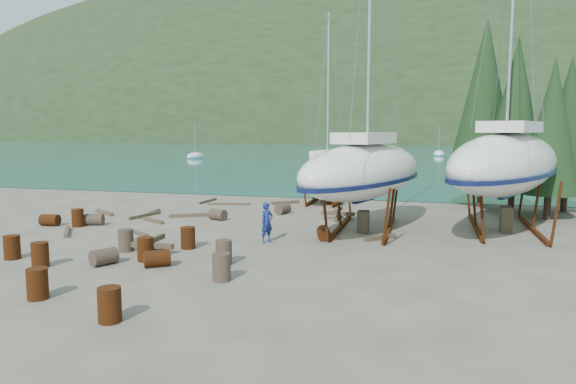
% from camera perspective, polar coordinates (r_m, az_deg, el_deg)
% --- Properties ---
extents(ground, '(600.00, 600.00, 0.00)m').
position_cam_1_polar(ground, '(21.66, -6.06, -5.79)').
color(ground, '#555243').
rests_on(ground, ground).
extents(bay_water, '(700.00, 700.00, 0.00)m').
position_cam_1_polar(bay_water, '(334.83, 13.79, 5.86)').
color(bay_water, '#175E74').
rests_on(bay_water, ground).
extents(far_hill, '(800.00, 360.00, 110.00)m').
position_cam_1_polar(far_hill, '(339.83, 13.81, 5.87)').
color(far_hill, black).
rests_on(far_hill, ground).
extents(far_house_left, '(6.60, 5.60, 5.60)m').
position_cam_1_polar(far_house_left, '(220.36, -2.87, 6.38)').
color(far_house_left, beige).
rests_on(far_house_left, ground).
extents(far_house_center, '(6.60, 5.60, 5.60)m').
position_cam_1_polar(far_house_center, '(211.53, 7.57, 6.31)').
color(far_house_center, beige).
rests_on(far_house_center, ground).
extents(far_house_right, '(6.60, 5.60, 5.60)m').
position_cam_1_polar(far_house_right, '(210.91, 21.23, 5.91)').
color(far_house_right, beige).
rests_on(far_house_right, ground).
extents(cypress_near_right, '(3.60, 3.60, 10.00)m').
position_cam_1_polar(cypress_near_right, '(32.10, 23.98, 8.17)').
color(cypress_near_right, black).
rests_on(cypress_near_right, ground).
extents(cypress_mid_right, '(3.06, 3.06, 8.50)m').
position_cam_1_polar(cypress_mid_right, '(30.38, 27.29, 6.46)').
color(cypress_mid_right, black).
rests_on(cypress_mid_right, ground).
extents(cypress_back_left, '(4.14, 4.14, 11.50)m').
position_cam_1_polar(cypress_back_left, '(33.93, 20.99, 9.68)').
color(cypress_back_left, black).
rests_on(cypress_back_left, ground).
extents(cypress_far_right, '(3.24, 3.24, 9.00)m').
position_cam_1_polar(cypress_far_right, '(33.64, 28.75, 6.84)').
color(cypress_far_right, black).
rests_on(cypress_far_right, ground).
extents(moored_boat_left, '(2.00, 5.00, 6.05)m').
position_cam_1_polar(moored_boat_left, '(88.26, -10.26, 3.93)').
color(moored_boat_left, white).
rests_on(moored_boat_left, ground).
extents(moored_boat_mid, '(2.00, 5.00, 6.05)m').
position_cam_1_polar(moored_boat_mid, '(99.83, 16.41, 4.09)').
color(moored_boat_mid, white).
rests_on(moored_boat_mid, ground).
extents(moored_boat_far, '(2.00, 5.00, 6.05)m').
position_cam_1_polar(moored_boat_far, '(130.72, 8.18, 4.89)').
color(moored_boat_far, white).
rests_on(moored_boat_far, ground).
extents(large_sailboat_near, '(6.53, 11.74, 17.77)m').
position_cam_1_polar(large_sailboat_near, '(24.43, 8.60, 2.40)').
color(large_sailboat_near, white).
rests_on(large_sailboat_near, ground).
extents(large_sailboat_far, '(8.13, 12.87, 19.66)m').
position_cam_1_polar(large_sailboat_far, '(26.26, 23.15, 2.98)').
color(large_sailboat_far, white).
rests_on(large_sailboat_far, ground).
extents(small_sailboat_shore, '(3.59, 7.91, 12.19)m').
position_cam_1_polar(small_sailboat_shore, '(33.65, 4.28, 2.20)').
color(small_sailboat_shore, white).
rests_on(small_sailboat_shore, ground).
extents(worker, '(0.68, 0.75, 1.71)m').
position_cam_1_polar(worker, '(21.77, -2.36, -3.40)').
color(worker, navy).
rests_on(worker, ground).
extents(drum_0, '(0.58, 0.58, 0.88)m').
position_cam_1_polar(drum_0, '(19.88, -25.83, -6.30)').
color(drum_0, '#50270D').
rests_on(drum_0, ground).
extents(drum_1, '(0.92, 1.05, 0.58)m').
position_cam_1_polar(drum_1, '(19.39, -19.77, -6.79)').
color(drum_1, '#2D2823').
rests_on(drum_1, ground).
extents(drum_2, '(0.94, 0.68, 0.58)m').
position_cam_1_polar(drum_2, '(28.20, -24.94, -2.84)').
color(drum_2, '#50270D').
rests_on(drum_2, ground).
extents(drum_3, '(0.58, 0.58, 0.88)m').
position_cam_1_polar(drum_3, '(16.27, -26.07, -9.14)').
color(drum_3, '#50270D').
rests_on(drum_3, ground).
extents(drum_4, '(0.90, 0.61, 0.58)m').
position_cam_1_polar(drum_4, '(33.02, 5.23, -0.90)').
color(drum_4, '#50270D').
rests_on(drum_4, ground).
extents(drum_5, '(0.58, 0.58, 0.88)m').
position_cam_1_polar(drum_5, '(18.42, -7.14, -6.66)').
color(drum_5, '#2D2823').
rests_on(drum_5, ground).
extents(drum_6, '(0.78, 1.00, 0.58)m').
position_cam_1_polar(drum_6, '(22.41, 3.97, -4.58)').
color(drum_6, '#50270D').
rests_on(drum_6, ground).
extents(drum_7, '(0.58, 0.58, 0.88)m').
position_cam_1_polar(drum_7, '(13.73, -19.21, -11.74)').
color(drum_7, '#50270D').
rests_on(drum_7, ground).
extents(drum_8, '(0.58, 0.58, 0.88)m').
position_cam_1_polar(drum_8, '(27.40, -22.33, -2.67)').
color(drum_8, '#50270D').
rests_on(drum_8, ground).
extents(drum_9, '(1.02, 0.83, 0.58)m').
position_cam_1_polar(drum_9, '(27.44, -7.80, -2.52)').
color(drum_9, '#2D2823').
rests_on(drum_9, ground).
extents(drum_10, '(0.58, 0.58, 0.88)m').
position_cam_1_polar(drum_10, '(19.45, -15.55, -6.14)').
color(drum_10, '#50270D').
rests_on(drum_10, ground).
extents(drum_11, '(0.85, 1.03, 0.58)m').
position_cam_1_polar(drum_11, '(29.28, -0.57, -1.86)').
color(drum_11, '#2D2823').
rests_on(drum_11, ground).
extents(drum_12, '(1.05, 0.98, 0.58)m').
position_cam_1_polar(drum_12, '(18.59, -14.34, -7.18)').
color(drum_12, '#50270D').
rests_on(drum_12, ground).
extents(drum_13, '(0.58, 0.58, 0.88)m').
position_cam_1_polar(drum_13, '(21.61, -28.33, -5.43)').
color(drum_13, '#50270D').
rests_on(drum_13, ground).
extents(drum_14, '(0.58, 0.58, 0.88)m').
position_cam_1_polar(drum_14, '(21.07, -11.05, -5.02)').
color(drum_14, '#50270D').
rests_on(drum_14, ground).
extents(drum_15, '(1.01, 0.81, 0.58)m').
position_cam_1_polar(drum_15, '(27.53, -20.73, -2.87)').
color(drum_15, '#2D2823').
rests_on(drum_15, ground).
extents(drum_16, '(0.58, 0.58, 0.88)m').
position_cam_1_polar(drum_16, '(21.21, -17.57, -5.14)').
color(drum_16, '#2D2823').
rests_on(drum_16, ground).
extents(drum_17, '(0.58, 0.58, 0.88)m').
position_cam_1_polar(drum_17, '(16.49, -7.40, -8.28)').
color(drum_17, '#2D2823').
rests_on(drum_17, ground).
extents(timber_0, '(0.32, 2.34, 0.14)m').
position_cam_1_polar(timber_0, '(34.42, -8.92, -1.00)').
color(timber_0, brown).
rests_on(timber_0, ground).
extents(timber_1, '(1.32, 1.29, 0.19)m').
position_cam_1_polar(timber_1, '(22.76, 10.17, -5.00)').
color(timber_1, brown).
rests_on(timber_1, ground).
extents(timber_2, '(1.80, 1.19, 0.19)m').
position_cam_1_polar(timber_2, '(30.94, -19.73, -2.17)').
color(timber_2, brown).
rests_on(timber_2, ground).
extents(timber_4, '(1.65, 1.05, 0.17)m').
position_cam_1_polar(timber_4, '(27.50, -14.73, -3.09)').
color(timber_4, brown).
rests_on(timber_4, ground).
extents(timber_5, '(2.49, 1.27, 0.16)m').
position_cam_1_polar(timber_5, '(22.27, -15.60, -5.45)').
color(timber_5, brown).
rests_on(timber_5, ground).
extents(timber_6, '(1.60, 1.42, 0.19)m').
position_cam_1_polar(timber_6, '(33.14, -0.29, -1.18)').
color(timber_6, brown).
rests_on(timber_6, ground).
extents(timber_8, '(1.92, 1.19, 0.19)m').
position_cam_1_polar(timber_8, '(28.67, -11.01, -2.57)').
color(timber_8, brown).
rests_on(timber_8, ground).
extents(timber_9, '(2.69, 0.67, 0.15)m').
position_cam_1_polar(timber_9, '(32.86, -6.55, -1.33)').
color(timber_9, brown).
rests_on(timber_9, ground).
extents(timber_11, '(1.84, 1.36, 0.15)m').
position_cam_1_polar(timber_11, '(24.54, -16.38, -4.36)').
color(timber_11, brown).
rests_on(timber_11, ground).
extents(timber_12, '(1.52, 2.00, 0.17)m').
position_cam_1_polar(timber_12, '(25.90, -23.35, -4.04)').
color(timber_12, brown).
rests_on(timber_12, ground).
extents(timber_15, '(0.28, 2.71, 0.15)m').
position_cam_1_polar(timber_15, '(29.94, -15.26, -2.33)').
color(timber_15, brown).
rests_on(timber_15, ground).
extents(timber_17, '(0.66, 2.43, 0.16)m').
position_cam_1_polar(timber_17, '(29.32, -15.62, -2.52)').
color(timber_17, brown).
rests_on(timber_17, ground).
extents(timber_pile_fore, '(1.80, 1.80, 0.60)m').
position_cam_1_polar(timber_pile_fore, '(20.67, -14.92, -5.75)').
color(timber_pile_fore, brown).
rests_on(timber_pile_fore, ground).
extents(timber_pile_aft, '(1.80, 1.80, 0.60)m').
position_cam_1_polar(timber_pile_aft, '(27.64, 5.57, -2.39)').
color(timber_pile_aft, brown).
rests_on(timber_pile_aft, ground).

